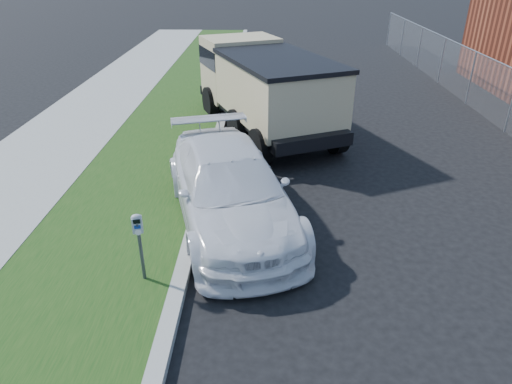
{
  "coord_description": "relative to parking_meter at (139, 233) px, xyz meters",
  "views": [
    {
      "loc": [
        -1.27,
        -6.18,
        4.74
      ],
      "look_at": [
        -1.4,
        1.0,
        1.0
      ],
      "focal_mm": 32.0,
      "sensor_mm": 36.0,
      "label": 1
    }
  ],
  "objects": [
    {
      "name": "ground",
      "position": [
        3.17,
        0.35,
        -0.98
      ],
      "size": [
        120.0,
        120.0,
        0.0
      ],
      "primitive_type": "plane",
      "color": "black",
      "rests_on": "ground"
    },
    {
      "name": "streetside",
      "position": [
        -2.4,
        2.35,
        -0.91
      ],
      "size": [
        6.12,
        50.0,
        0.15
      ],
      "color": "gray",
      "rests_on": "ground"
    },
    {
      "name": "parking_meter",
      "position": [
        0.0,
        0.0,
        0.0
      ],
      "size": [
        0.19,
        0.14,
        1.2
      ],
      "rotation": [
        0.0,
        0.0,
        0.24
      ],
      "color": "#3F4247",
      "rests_on": "ground"
    },
    {
      "name": "white_wagon",
      "position": [
        1.25,
        2.09,
        -0.24
      ],
      "size": [
        3.35,
        5.45,
        1.47
      ],
      "primitive_type": "imported",
      "rotation": [
        0.0,
        0.0,
        0.27
      ],
      "color": "white",
      "rests_on": "ground"
    },
    {
      "name": "dump_truck",
      "position": [
        1.85,
        7.53,
        0.39
      ],
      "size": [
        4.48,
        6.58,
        2.43
      ],
      "rotation": [
        0.0,
        0.0,
        0.4
      ],
      "color": "black",
      "rests_on": "ground"
    }
  ]
}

